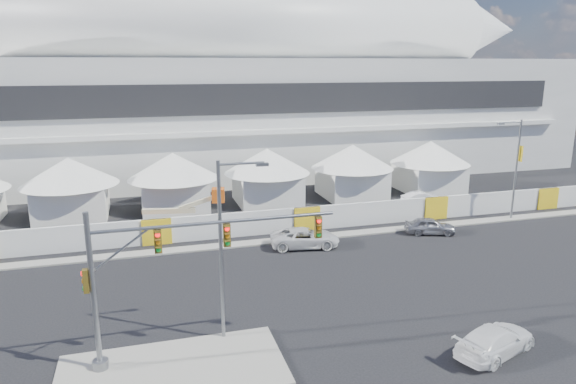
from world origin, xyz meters
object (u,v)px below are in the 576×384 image
object	(u,v)px
pickup_curb	(305,238)
lot_car_a	(421,198)
traffic_mast	(151,276)
pickup_near	(495,340)
streetlight_curb	(515,163)
sedan_silver	(430,226)
boom_lift	(163,224)
streetlight_median	(225,239)

from	to	relation	value
pickup_curb	lot_car_a	world-z (taller)	pickup_curb
pickup_curb	traffic_mast	bearing A→B (deg)	147.84
pickup_near	traffic_mast	size ratio (longest dim) A/B	0.42
lot_car_a	streetlight_curb	distance (m)	9.41
sedan_silver	pickup_near	bearing A→B (deg)	177.33
lot_car_a	traffic_mast	xyz separation A→B (m)	(-25.97, -21.20, 3.65)
sedan_silver	boom_lift	world-z (taller)	boom_lift
pickup_near	traffic_mast	xyz separation A→B (m)	(-15.47, 3.61, 3.60)
lot_car_a	boom_lift	bearing A→B (deg)	96.25
sedan_silver	boom_lift	xyz separation A→B (m)	(-20.80, 5.27, 0.37)
traffic_mast	streetlight_curb	xyz separation A→B (m)	(30.90, 14.57, 0.84)
pickup_curb	boom_lift	distance (m)	11.48
sedan_silver	traffic_mast	xyz separation A→B (m)	(-21.97, -12.92, 3.60)
pickup_curb	traffic_mast	xyz separation A→B (m)	(-11.30, -12.82, 3.56)
sedan_silver	pickup_curb	distance (m)	10.67
sedan_silver	traffic_mast	bearing A→B (deg)	139.26
lot_car_a	streetlight_median	bearing A→B (deg)	130.98
pickup_curb	boom_lift	size ratio (longest dim) A/B	0.66
pickup_curb	pickup_near	distance (m)	16.95
pickup_near	streetlight_curb	distance (m)	24.25
pickup_near	streetlight_median	world-z (taller)	streetlight_median
sedan_silver	lot_car_a	distance (m)	9.19
sedan_silver	streetlight_curb	world-z (taller)	streetlight_curb
sedan_silver	streetlight_median	distance (m)	22.28
streetlight_curb	streetlight_median	bearing A→B (deg)	-154.08
traffic_mast	streetlight_curb	size ratio (longest dim) A/B	1.28
boom_lift	traffic_mast	bearing A→B (deg)	-82.98
sedan_silver	lot_car_a	bearing A→B (deg)	-7.01
pickup_curb	streetlight_median	distance (m)	14.64
boom_lift	sedan_silver	bearing A→B (deg)	-3.54
boom_lift	streetlight_curb	bearing A→B (deg)	3.72
traffic_mast	boom_lift	bearing A→B (deg)	86.34
pickup_curb	streetlight_median	size ratio (longest dim) A/B	0.58
pickup_near	streetlight_median	size ratio (longest dim) A/B	0.53
sedan_silver	pickup_curb	xyz separation A→B (m)	(-10.67, -0.11, 0.04)
pickup_curb	streetlight_median	world-z (taller)	streetlight_median
traffic_mast	boom_lift	world-z (taller)	traffic_mast
sedan_silver	traffic_mast	world-z (taller)	traffic_mast
traffic_mast	pickup_near	bearing A→B (deg)	-13.14
pickup_near	streetlight_curb	xyz separation A→B (m)	(15.43, 18.18, 4.43)
pickup_near	boom_lift	distance (m)	26.08
pickup_curb	lot_car_a	distance (m)	16.89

